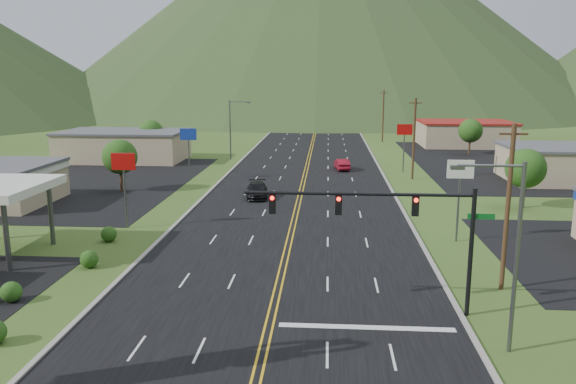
# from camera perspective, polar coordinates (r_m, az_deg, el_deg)

# --- Properties ---
(traffic_signal) EXTENTS (13.10, 0.43, 7.00)m
(traffic_signal) POSITION_cam_1_polar(r_m,az_deg,el_deg) (30.04, 10.84, -2.63)
(traffic_signal) COLOR black
(traffic_signal) RESTS_ON ground
(streetlight_east) EXTENTS (3.28, 0.25, 9.00)m
(streetlight_east) POSITION_cam_1_polar(r_m,az_deg,el_deg) (27.30, 21.67, -5.05)
(streetlight_east) COLOR #59595E
(streetlight_east) RESTS_ON ground
(streetlight_west) EXTENTS (3.28, 0.25, 9.00)m
(streetlight_west) POSITION_cam_1_polar(r_m,az_deg,el_deg) (86.47, -5.69, 6.72)
(streetlight_west) COLOR #59595E
(streetlight_west) RESTS_ON ground
(building_west_far) EXTENTS (18.40, 11.40, 4.50)m
(building_west_far) POSITION_cam_1_polar(r_m,az_deg,el_deg) (89.08, -16.31, 4.56)
(building_west_far) COLOR tan
(building_west_far) RESTS_ON ground
(building_east_mid) EXTENTS (14.40, 11.40, 4.30)m
(building_east_mid) POSITION_cam_1_polar(r_m,az_deg,el_deg) (76.46, 26.43, 2.61)
(building_east_mid) COLOR tan
(building_east_mid) RESTS_ON ground
(building_east_far) EXTENTS (16.40, 12.40, 4.50)m
(building_east_far) POSITION_cam_1_polar(r_m,az_deg,el_deg) (108.37, 17.52, 5.69)
(building_east_far) COLOR tan
(building_east_far) RESTS_ON ground
(pole_sign_west_a) EXTENTS (2.00, 0.18, 6.40)m
(pole_sign_west_a) POSITION_cam_1_polar(r_m,az_deg,el_deg) (48.57, -16.35, 2.24)
(pole_sign_west_a) COLOR #59595E
(pole_sign_west_a) RESTS_ON ground
(pole_sign_west_b) EXTENTS (2.00, 0.18, 6.40)m
(pole_sign_west_b) POSITION_cam_1_polar(r_m,az_deg,el_deg) (69.42, -10.09, 5.26)
(pole_sign_west_b) COLOR #59595E
(pole_sign_west_b) RESTS_ON ground
(pole_sign_east_a) EXTENTS (2.00, 0.18, 6.40)m
(pole_sign_east_a) POSITION_cam_1_polar(r_m,az_deg,el_deg) (44.74, 17.07, 1.41)
(pole_sign_east_a) COLOR #59595E
(pole_sign_east_a) RESTS_ON ground
(pole_sign_east_b) EXTENTS (2.00, 0.18, 6.40)m
(pole_sign_east_b) POSITION_cam_1_polar(r_m,az_deg,el_deg) (75.97, 11.75, 5.75)
(pole_sign_east_b) COLOR #59595E
(pole_sign_east_b) RESTS_ON ground
(tree_west_a) EXTENTS (3.84, 3.84, 5.82)m
(tree_west_a) POSITION_cam_1_polar(r_m,az_deg,el_deg) (64.72, -16.72, 3.45)
(tree_west_a) COLOR #382314
(tree_west_a) RESTS_ON ground
(tree_west_b) EXTENTS (3.84, 3.84, 5.82)m
(tree_west_b) POSITION_cam_1_polar(r_m,az_deg,el_deg) (91.69, -13.74, 5.92)
(tree_west_b) COLOR #382314
(tree_west_b) RESTS_ON ground
(tree_east_a) EXTENTS (3.84, 3.84, 5.82)m
(tree_east_a) POSITION_cam_1_polar(r_m,az_deg,el_deg) (58.80, 23.00, 2.22)
(tree_east_a) COLOR #382314
(tree_east_a) RESTS_ON ground
(tree_east_b) EXTENTS (3.84, 3.84, 5.82)m
(tree_east_b) POSITION_cam_1_polar(r_m,az_deg,el_deg) (96.14, 18.05, 5.93)
(tree_east_b) COLOR #382314
(tree_east_b) RESTS_ON ground
(utility_pole_a) EXTENTS (1.60, 0.28, 10.00)m
(utility_pole_a) POSITION_cam_1_polar(r_m,az_deg,el_deg) (35.39, 21.42, -1.40)
(utility_pole_a) COLOR #382314
(utility_pole_a) RESTS_ON ground
(utility_pole_b) EXTENTS (1.60, 0.28, 10.00)m
(utility_pole_b) POSITION_cam_1_polar(r_m,az_deg,el_deg) (71.11, 12.68, 5.37)
(utility_pole_b) COLOR #382314
(utility_pole_b) RESTS_ON ground
(utility_pole_c) EXTENTS (1.60, 0.28, 10.00)m
(utility_pole_c) POSITION_cam_1_polar(r_m,az_deg,el_deg) (110.68, 9.64, 7.68)
(utility_pole_c) COLOR #382314
(utility_pole_c) RESTS_ON ground
(utility_pole_d) EXTENTS (1.60, 0.28, 10.00)m
(utility_pole_d) POSITION_cam_1_polar(r_m,az_deg,el_deg) (150.47, 8.19, 8.76)
(utility_pole_d) COLOR #382314
(utility_pole_d) RESTS_ON ground
(car_dark_mid) EXTENTS (2.78, 5.52, 1.54)m
(car_dark_mid) POSITION_cam_1_polar(r_m,az_deg,el_deg) (59.33, -3.16, 0.15)
(car_dark_mid) COLOR black
(car_dark_mid) RESTS_ON ground
(car_red_far) EXTENTS (2.22, 4.76, 1.51)m
(car_red_far) POSITION_cam_1_polar(r_m,az_deg,el_deg) (77.14, 5.50, 2.81)
(car_red_far) COLOR maroon
(car_red_far) RESTS_ON ground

